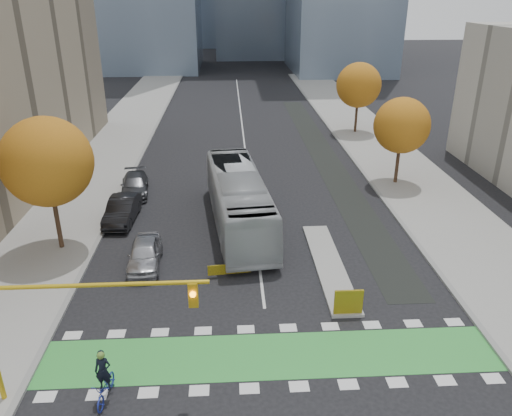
{
  "coord_description": "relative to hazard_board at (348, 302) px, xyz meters",
  "views": [
    {
      "loc": [
        -1.6,
        -15.75,
        14.59
      ],
      "look_at": [
        -0.11,
        10.74,
        3.0
      ],
      "focal_mm": 35.0,
      "sensor_mm": 36.0,
      "label": 1
    }
  ],
  "objects": [
    {
      "name": "median_island",
      "position": [
        0.0,
        4.8,
        -0.72
      ],
      "size": [
        1.6,
        10.0,
        0.16
      ],
      "primitive_type": "cube",
      "color": "gray",
      "rests_on": "ground"
    },
    {
      "name": "parked_car_c",
      "position": [
        -13.0,
        16.72,
        -0.08
      ],
      "size": [
        2.6,
        5.18,
        1.44
      ],
      "primitive_type": "imported",
      "rotation": [
        0.0,
        0.0,
        0.12
      ],
      "color": "#444549",
      "rests_on": "ground"
    },
    {
      "name": "tree_west",
      "position": [
        -16.0,
        7.8,
        4.82
      ],
      "size": [
        5.2,
        5.2,
        8.22
      ],
      "color": "#332114",
      "rests_on": "ground"
    },
    {
      "name": "parked_car_a",
      "position": [
        -10.56,
        5.49,
        -0.04
      ],
      "size": [
        1.98,
        4.54,
        1.52
      ],
      "primitive_type": "imported",
      "rotation": [
        0.0,
        0.0,
        0.04
      ],
      "color": "#A8A8AD",
      "rests_on": "ground"
    },
    {
      "name": "bike_lane_paint",
      "position": [
        3.5,
        25.8,
        -0.8
      ],
      "size": [
        2.5,
        50.0,
        0.01
      ],
      "primitive_type": "cube",
      "color": "black",
      "rests_on": "ground"
    },
    {
      "name": "tree_east_near",
      "position": [
        8.0,
        17.8,
        4.06
      ],
      "size": [
        4.4,
        4.4,
        7.08
      ],
      "color": "#332114",
      "rests_on": "ground"
    },
    {
      "name": "bus",
      "position": [
        -5.04,
        10.49,
        1.08
      ],
      "size": [
        4.58,
        13.77,
        3.76
      ],
      "primitive_type": "imported",
      "rotation": [
        0.0,
        0.0,
        0.11
      ],
      "color": "#AEB2B6",
      "rests_on": "ground"
    },
    {
      "name": "tree_east_far",
      "position": [
        8.5,
        33.8,
        4.44
      ],
      "size": [
        4.8,
        4.8,
        7.65
      ],
      "color": "#332114",
      "rests_on": "ground"
    },
    {
      "name": "sidewalk_east",
      "position": [
        9.5,
        15.8,
        -0.73
      ],
      "size": [
        7.0,
        120.0,
        0.15
      ],
      "primitive_type": "cube",
      "color": "gray",
      "rests_on": "ground"
    },
    {
      "name": "sidewalk_west",
      "position": [
        -17.5,
        15.8,
        -0.73
      ],
      "size": [
        7.0,
        120.0,
        0.15
      ],
      "primitive_type": "cube",
      "color": "gray",
      "rests_on": "ground"
    },
    {
      "name": "traffic_signal_west",
      "position": [
        -11.93,
        -4.71,
        3.23
      ],
      "size": [
        8.53,
        0.56,
        5.2
      ],
      "color": "#BF9914",
      "rests_on": "ground"
    },
    {
      "name": "hazard_board",
      "position": [
        0.0,
        0.0,
        0.0
      ],
      "size": [
        1.4,
        0.12,
        1.3
      ],
      "primitive_type": "cube",
      "color": "yellow",
      "rests_on": "median_island"
    },
    {
      "name": "cyclist",
      "position": [
        -10.56,
        -4.8,
        -0.05
      ],
      "size": [
        0.85,
        2.0,
        2.24
      ],
      "rotation": [
        0.0,
        0.0,
        -0.09
      ],
      "color": "navy",
      "rests_on": "ground"
    },
    {
      "name": "parked_car_b",
      "position": [
        -13.0,
        11.72,
        0.02
      ],
      "size": [
        1.95,
        5.03,
        1.63
      ],
      "primitive_type": "imported",
      "rotation": [
        0.0,
        0.0,
        -0.05
      ],
      "color": "black",
      "rests_on": "ground"
    },
    {
      "name": "curb_west",
      "position": [
        -14.0,
        15.8,
        -0.73
      ],
      "size": [
        0.3,
        120.0,
        0.16
      ],
      "primitive_type": "cube",
      "color": "gray",
      "rests_on": "ground"
    },
    {
      "name": "ground",
      "position": [
        -4.0,
        -4.2,
        -0.8
      ],
      "size": [
        300.0,
        300.0,
        0.0
      ],
      "primitive_type": "plane",
      "color": "black",
      "rests_on": "ground"
    },
    {
      "name": "centre_line",
      "position": [
        -4.0,
        35.8,
        -0.8
      ],
      "size": [
        0.15,
        70.0,
        0.01
      ],
      "primitive_type": "cube",
      "color": "silver",
      "rests_on": "ground"
    },
    {
      "name": "curb_east",
      "position": [
        6.0,
        15.8,
        -0.73
      ],
      "size": [
        0.3,
        120.0,
        0.16
      ],
      "primitive_type": "cube",
      "color": "gray",
      "rests_on": "ground"
    },
    {
      "name": "bike_crossing",
      "position": [
        -4.0,
        -2.7,
        -0.79
      ],
      "size": [
        20.0,
        3.0,
        0.01
      ],
      "primitive_type": "cube",
      "color": "green",
      "rests_on": "ground"
    }
  ]
}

